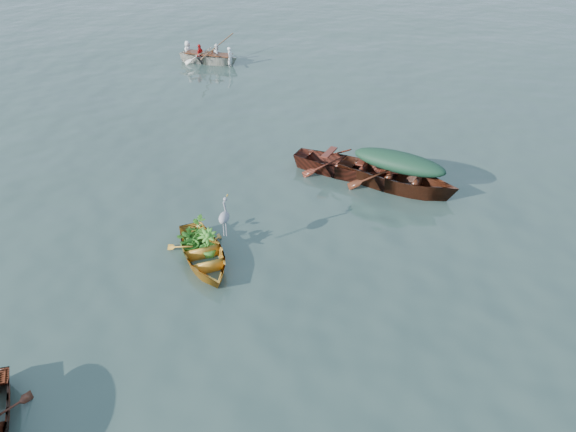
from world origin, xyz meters
name	(u,v)px	position (x,y,z in m)	size (l,w,h in m)	color
ground	(266,265)	(0.00, 0.00, 0.00)	(140.00, 140.00, 0.00)	#344941
yellow_dinghy	(204,262)	(-1.39, -0.16, 0.00)	(1.32, 3.04, 0.81)	orange
green_tarp_boat	(396,188)	(2.70, 4.09, 0.00)	(1.46, 4.68, 1.11)	#502112
open_wooden_boat	(345,175)	(1.24, 4.58, 0.00)	(1.33, 4.29, 0.99)	maroon
rowed_boat	(209,63)	(-5.92, 13.87, 0.00)	(1.14, 3.81, 0.88)	silver
green_tarp_cover	(399,162)	(2.70, 4.09, 0.82)	(0.80, 2.57, 0.52)	#163623
thwart_benches	(346,159)	(1.24, 4.58, 0.52)	(0.80, 2.14, 0.04)	#561E14
heron	(224,223)	(-0.96, 0.19, 0.87)	(0.28, 0.40, 0.92)	#999BA2
dinghy_weeds	(196,223)	(-1.68, 0.31, 0.71)	(0.70, 0.90, 0.60)	#28731E
rowers	(208,45)	(-5.92, 13.87, 0.82)	(1.03, 2.66, 0.76)	white
oars	(209,53)	(-5.92, 13.87, 0.47)	(2.60, 0.60, 0.06)	#925D37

